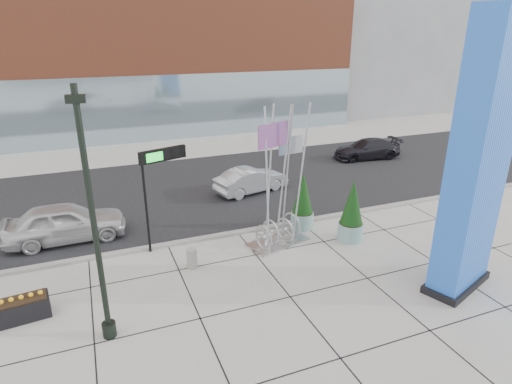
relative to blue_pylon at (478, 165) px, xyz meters
name	(u,v)px	position (x,y,z in m)	size (l,w,h in m)	color
ground	(250,287)	(-6.52, 2.46, -4.25)	(160.00, 160.00, 0.00)	#9E9991
street_asphalt	(184,191)	(-6.52, 12.46, -4.24)	(80.00, 12.00, 0.02)	black
curb_edge	(216,236)	(-6.52, 6.46, -4.19)	(80.00, 0.30, 0.12)	gray
tower_podium	(146,64)	(-5.52, 29.46, 1.25)	(34.00, 10.00, 11.00)	#99462C
tower_glass_front	(159,108)	(-5.52, 24.66, -1.75)	(34.00, 0.60, 5.00)	#8CA5B2
building_grey_parking	(363,23)	(19.48, 34.46, 4.75)	(20.00, 18.00, 18.00)	slate
blue_pylon	(478,165)	(0.00, 0.00, 0.00)	(2.88, 2.00, 8.80)	#0B42AE
lamp_post	(97,246)	(-11.09, 1.66, -1.39)	(0.46, 0.38, 6.98)	black
public_art_sculpture	(279,209)	(-4.29, 5.09, -2.77)	(2.73, 1.89, 5.63)	#B5B8BA
concrete_bollard	(192,258)	(-8.02, 4.46, -3.88)	(0.38, 0.38, 0.74)	gray
overhead_street_sign	(161,165)	(-8.57, 6.26, -0.81)	(1.85, 0.73, 4.01)	black
round_planter_east	(352,212)	(-1.41, 4.26, -3.03)	(1.03, 1.03, 2.58)	#7DA9A3
round_planter_mid	(303,202)	(-2.72, 6.03, -3.08)	(0.99, 0.99, 2.48)	#7DA9A3
round_planter_west	(302,204)	(-2.72, 6.06, -3.17)	(0.92, 0.92, 2.29)	#7DA9A3
box_planter_north	(23,307)	(-13.40, 3.46, -3.88)	(1.52, 0.89, 0.79)	black
car_white_west	(65,223)	(-12.26, 8.50, -3.45)	(1.88, 4.68, 1.59)	silver
car_silver_mid	(251,180)	(-3.19, 10.96, -3.59)	(1.40, 4.01, 1.32)	#AFB2B7
car_dark_east	(367,149)	(6.39, 14.09, -3.60)	(1.83, 4.51, 1.31)	black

